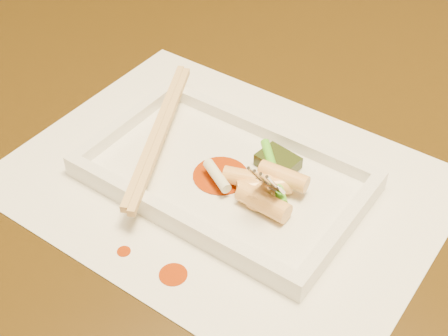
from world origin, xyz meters
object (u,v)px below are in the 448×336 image
Objects in this scene: fork at (305,132)px; table at (300,209)px; plate_base at (224,179)px; chopstick_a at (156,130)px; placemat at (224,182)px.

table is at bearing 112.65° from fork.
fork reaches higher than plate_base.
chopstick_a reaches higher than table.
table is at bearing 40.94° from chopstick_a.
plate_base reaches higher than table.
placemat is 0.09m from chopstick_a.
table is 5.38× the size of plate_base.
table is 3.50× the size of placemat.
fork reaches higher than table.
fork is at bearing 6.75° from chopstick_a.
table is 6.31× the size of chopstick_a.
chopstick_a is at bearing -173.25° from fork.
placemat is (-0.04, -0.10, 0.10)m from table.
placemat is at bearing 0.00° from chopstick_a.
plate_base is at bearing 0.00° from placemat.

